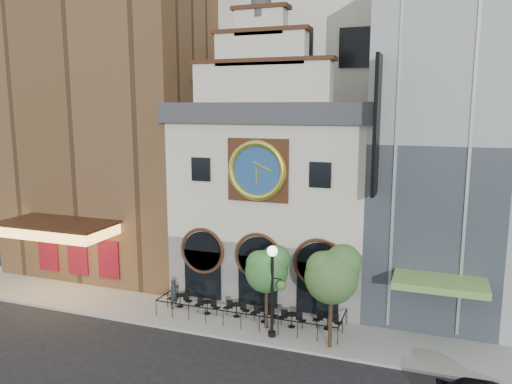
{
  "coord_description": "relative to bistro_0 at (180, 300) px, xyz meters",
  "views": [
    {
      "loc": [
        9.55,
        -22.48,
        12.06
      ],
      "look_at": [
        -0.88,
        6.0,
        6.91
      ],
      "focal_mm": 35.0,
      "sensor_mm": 36.0,
      "label": 1
    }
  ],
  "objects": [
    {
      "name": "bistro_3",
      "position": [
        5.49,
        -0.3,
        0.0
      ],
      "size": [
        1.58,
        0.68,
        0.9
      ],
      "color": "black",
      "rests_on": "sidewalk"
    },
    {
      "name": "tree_left",
      "position": [
        5.87,
        -0.88,
        2.94
      ],
      "size": [
        2.41,
        2.32,
        4.64
      ],
      "color": "#382619",
      "rests_on": "sidewalk"
    },
    {
      "name": "tree_right",
      "position": [
        9.61,
        -1.91,
        3.42
      ],
      "size": [
        2.75,
        2.65,
        5.3
      ],
      "color": "#382619",
      "rests_on": "sidewalk"
    },
    {
      "name": "lamppost",
      "position": [
        6.45,
        -1.82,
        2.58
      ],
      "size": [
        1.56,
        0.69,
        4.92
      ],
      "rotation": [
        0.0,
        0.0,
        -0.17
      ],
      "color": "black",
      "rests_on": "sidewalk"
    },
    {
      "name": "bistro_5",
      "position": [
        9.02,
        0.02,
        0.0
      ],
      "size": [
        1.58,
        0.68,
        0.9
      ],
      "color": "black",
      "rests_on": "sidewalk"
    },
    {
      "name": "ground",
      "position": [
        4.6,
        -2.77,
        -0.61
      ],
      "size": [
        120.0,
        120.0,
        0.0
      ],
      "primitive_type": "plane",
      "color": "black",
      "rests_on": "ground"
    },
    {
      "name": "pedestrian",
      "position": [
        -0.22,
        -0.28,
        0.42
      ],
      "size": [
        0.6,
        0.75,
        1.77
      ],
      "primitive_type": "imported",
      "rotation": [
        0.0,
        0.0,
        1.25
      ],
      "color": "black",
      "rests_on": "sidewalk"
    },
    {
      "name": "sidewalk",
      "position": [
        4.6,
        -0.27,
        -0.54
      ],
      "size": [
        44.0,
        5.0,
        0.15
      ],
      "primitive_type": "cube",
      "color": "gray",
      "rests_on": "ground"
    },
    {
      "name": "retail_building",
      "position": [
        17.59,
        7.21,
        9.53
      ],
      "size": [
        14.0,
        14.4,
        20.0
      ],
      "color": "gray",
      "rests_on": "ground"
    },
    {
      "name": "bistro_2",
      "position": [
        3.75,
        -0.15,
        0.0
      ],
      "size": [
        1.58,
        0.68,
        0.9
      ],
      "color": "black",
      "rests_on": "sidewalk"
    },
    {
      "name": "bistro_4",
      "position": [
        7.12,
        -0.38,
        0.0
      ],
      "size": [
        1.58,
        0.68,
        0.9
      ],
      "color": "black",
      "rests_on": "sidewalk"
    },
    {
      "name": "clock_building",
      "position": [
        4.6,
        5.05,
        6.07
      ],
      "size": [
        12.6,
        8.78,
        18.65
      ],
      "color": "#605E5B",
      "rests_on": "ground"
    },
    {
      "name": "bistro_1",
      "position": [
        1.99,
        -0.37,
        0.0
      ],
      "size": [
        1.58,
        0.68,
        0.9
      ],
      "color": "black",
      "rests_on": "sidewalk"
    },
    {
      "name": "bistro_0",
      "position": [
        0.0,
        0.0,
        0.0
      ],
      "size": [
        1.58,
        0.68,
        0.9
      ],
      "color": "black",
      "rests_on": "sidewalk"
    },
    {
      "name": "theater_building",
      "position": [
        -8.4,
        7.19,
        11.99
      ],
      "size": [
        14.0,
        15.6,
        25.0
      ],
      "color": "brown",
      "rests_on": "ground"
    },
    {
      "name": "cafe_railing",
      "position": [
        4.6,
        -0.27,
        -0.01
      ],
      "size": [
        10.6,
        2.6,
        0.9
      ],
      "primitive_type": null,
      "color": "black",
      "rests_on": "sidewalk"
    },
    {
      "name": "office_tower",
      "position": [
        4.6,
        17.23,
        19.39
      ],
      "size": [
        20.0,
        16.0,
        40.0
      ],
      "primitive_type": "cube",
      "color": "silver",
      "rests_on": "ground"
    }
  ]
}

